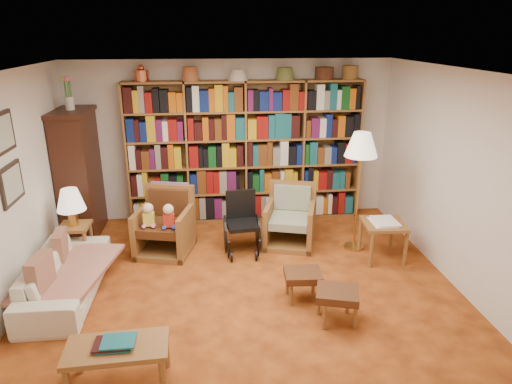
{
  "coord_description": "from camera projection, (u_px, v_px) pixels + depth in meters",
  "views": [
    {
      "loc": [
        -0.39,
        -4.57,
        2.88
      ],
      "look_at": [
        0.18,
        0.6,
        1.05
      ],
      "focal_mm": 32.0,
      "sensor_mm": 36.0,
      "label": 1
    }
  ],
  "objects": [
    {
      "name": "floor",
      "position": [
        246.0,
        295.0,
        5.28
      ],
      "size": [
        5.0,
        5.0,
        0.0
      ],
      "primitive_type": "plane",
      "color": "#BA591C",
      "rests_on": "ground"
    },
    {
      "name": "ceiling",
      "position": [
        245.0,
        73.0,
        4.45
      ],
      "size": [
        5.0,
        5.0,
        0.0
      ],
      "primitive_type": "plane",
      "rotation": [
        3.14,
        0.0,
        0.0
      ],
      "color": "white",
      "rests_on": "wall_back"
    },
    {
      "name": "wall_back",
      "position": [
        232.0,
        141.0,
        7.21
      ],
      "size": [
        5.0,
        0.0,
        5.0
      ],
      "primitive_type": "plane",
      "rotation": [
        1.57,
        0.0,
        0.0
      ],
      "color": "silver",
      "rests_on": "floor"
    },
    {
      "name": "wall_front",
      "position": [
        285.0,
        344.0,
        2.52
      ],
      "size": [
        5.0,
        0.0,
        5.0
      ],
      "primitive_type": "plane",
      "rotation": [
        -1.57,
        0.0,
        0.0
      ],
      "color": "silver",
      "rests_on": "floor"
    },
    {
      "name": "wall_left",
      "position": [
        0.0,
        202.0,
        4.61
      ],
      "size": [
        0.0,
        5.0,
        5.0
      ],
      "primitive_type": "plane",
      "rotation": [
        1.57,
        0.0,
        1.57
      ],
      "color": "silver",
      "rests_on": "floor"
    },
    {
      "name": "wall_right",
      "position": [
        467.0,
        185.0,
        5.12
      ],
      "size": [
        0.0,
        5.0,
        5.0
      ],
      "primitive_type": "plane",
      "rotation": [
        1.57,
        0.0,
        -1.57
      ],
      "color": "silver",
      "rests_on": "floor"
    },
    {
      "name": "bookshelf",
      "position": [
        245.0,
        148.0,
        7.09
      ],
      "size": [
        3.6,
        0.3,
        2.42
      ],
      "color": "brown",
      "rests_on": "floor"
    },
    {
      "name": "curio_cabinet",
      "position": [
        79.0,
        172.0,
        6.61
      ],
      "size": [
        0.5,
        0.95,
        2.4
      ],
      "color": "black",
      "rests_on": "floor"
    },
    {
      "name": "framed_pictures",
      "position": [
        7.0,
        159.0,
        4.77
      ],
      "size": [
        0.03,
        0.52,
        0.97
      ],
      "color": "black",
      "rests_on": "wall_left"
    },
    {
      "name": "sofa",
      "position": [
        66.0,
        276.0,
        5.2
      ],
      "size": [
        1.71,
        0.68,
        0.5
      ],
      "primitive_type": "imported",
      "rotation": [
        0.0,
        0.0,
        1.56
      ],
      "color": "beige",
      "rests_on": "floor"
    },
    {
      "name": "sofa_throw",
      "position": [
        70.0,
        272.0,
        5.19
      ],
      "size": [
        1.03,
        1.56,
        0.04
      ],
      "primitive_type": "cube",
      "rotation": [
        0.0,
        0.0,
        -0.2
      ],
      "color": "beige",
      "rests_on": "sofa"
    },
    {
      "name": "cushion_left",
      "position": [
        60.0,
        247.0,
        5.45
      ],
      "size": [
        0.15,
        0.38,
        0.37
      ],
      "primitive_type": "cube",
      "rotation": [
        0.0,
        0.0,
        0.1
      ],
      "color": "maroon",
      "rests_on": "sofa"
    },
    {
      "name": "cushion_right",
      "position": [
        41.0,
        276.0,
        4.79
      ],
      "size": [
        0.18,
        0.42,
        0.4
      ],
      "primitive_type": "cube",
      "rotation": [
        0.0,
        0.0,
        -0.12
      ],
      "color": "maroon",
      "rests_on": "sofa"
    },
    {
      "name": "side_table_lamp",
      "position": [
        75.0,
        234.0,
        5.97
      ],
      "size": [
        0.39,
        0.39,
        0.51
      ],
      "color": "brown",
      "rests_on": "floor"
    },
    {
      "name": "table_lamp",
      "position": [
        71.0,
        201.0,
        5.81
      ],
      "size": [
        0.36,
        0.36,
        0.5
      ],
      "color": "#C18E3D",
      "rests_on": "side_table_lamp"
    },
    {
      "name": "armchair_leather",
      "position": [
        165.0,
        225.0,
        6.29
      ],
      "size": [
        0.87,
        0.89,
        0.89
      ],
      "color": "brown",
      "rests_on": "floor"
    },
    {
      "name": "armchair_sage",
      "position": [
        289.0,
        221.0,
        6.53
      ],
      "size": [
        0.88,
        0.88,
        0.85
      ],
      "color": "brown",
      "rests_on": "floor"
    },
    {
      "name": "wheelchair",
      "position": [
        242.0,
        224.0,
        6.26
      ],
      "size": [
        0.48,
        0.67,
        0.84
      ],
      "color": "black",
      "rests_on": "floor"
    },
    {
      "name": "floor_lamp",
      "position": [
        361.0,
        150.0,
        5.97
      ],
      "size": [
        0.44,
        0.44,
        1.65
      ],
      "color": "#C18E3D",
      "rests_on": "floor"
    },
    {
      "name": "side_table_papers",
      "position": [
        383.0,
        228.0,
        6.01
      ],
      "size": [
        0.57,
        0.57,
        0.54
      ],
      "color": "brown",
      "rests_on": "floor"
    },
    {
      "name": "footstool_a",
      "position": [
        337.0,
        296.0,
        4.71
      ],
      "size": [
        0.52,
        0.47,
        0.37
      ],
      "color": "#4F2515",
      "rests_on": "floor"
    },
    {
      "name": "footstool_b",
      "position": [
        303.0,
        277.0,
        5.11
      ],
      "size": [
        0.43,
        0.37,
        0.35
      ],
      "color": "#4F2515",
      "rests_on": "floor"
    },
    {
      "name": "coffee_table",
      "position": [
        117.0,
        351.0,
        3.85
      ],
      "size": [
        0.87,
        0.46,
        0.44
      ],
      "color": "brown",
      "rests_on": "floor"
    }
  ]
}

